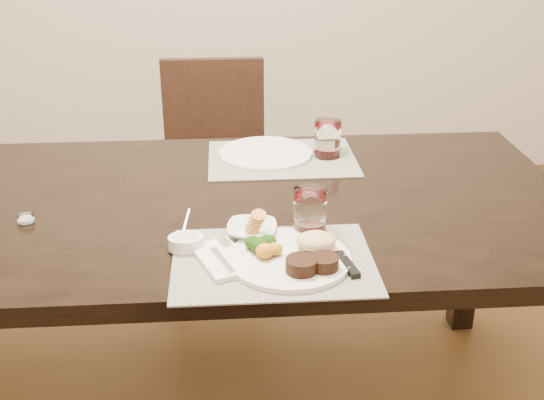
{
  "coord_description": "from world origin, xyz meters",
  "views": [
    {
      "loc": [
        0.04,
        -1.7,
        1.53
      ],
      "look_at": [
        0.16,
        -0.17,
        0.82
      ],
      "focal_mm": 45.0,
      "sensor_mm": 36.0,
      "label": 1
    }
  ],
  "objects": [
    {
      "name": "dinner_plate",
      "position": [
        0.19,
        -0.36,
        0.77
      ],
      "size": [
        0.28,
        0.28,
        0.05
      ],
      "rotation": [
        0.0,
        0.0,
        0.03
      ],
      "color": "silver",
      "rests_on": "placemat_near"
    },
    {
      "name": "placemat_far",
      "position": [
        0.22,
        0.29,
        0.75
      ],
      "size": [
        0.46,
        0.34,
        0.0
      ],
      "primitive_type": "cube",
      "color": "gray",
      "rests_on": "dining_table"
    },
    {
      "name": "placemat_near",
      "position": [
        0.14,
        -0.35,
        0.75
      ],
      "size": [
        0.46,
        0.34,
        0.0
      ],
      "primitive_type": "cube",
      "color": "gray",
      "rests_on": "dining_table"
    },
    {
      "name": "steak_knife",
      "position": [
        0.31,
        -0.36,
        0.76
      ],
      "size": [
        0.05,
        0.26,
        0.01
      ],
      "rotation": [
        0.0,
        0.0,
        0.21
      ],
      "color": "white",
      "rests_on": "placemat_near"
    },
    {
      "name": "wine_glass_far",
      "position": [
        0.36,
        0.3,
        0.81
      ],
      "size": [
        0.08,
        0.08,
        0.12
      ],
      "rotation": [
        0.0,
        0.0,
        0.15
      ],
      "color": "white",
      "rests_on": "placemat_far"
    },
    {
      "name": "sauce_ramekin",
      "position": [
        -0.06,
        -0.28,
        0.77
      ],
      "size": [
        0.08,
        0.13,
        0.07
      ],
      "rotation": [
        0.0,
        0.0,
        -0.28
      ],
      "color": "silver",
      "rests_on": "placemat_near"
    },
    {
      "name": "dining_table",
      "position": [
        0.0,
        0.0,
        0.67
      ],
      "size": [
        2.0,
        1.0,
        0.75
      ],
      "color": "black",
      "rests_on": "ground"
    },
    {
      "name": "chair_far",
      "position": [
        0.0,
        0.93,
        0.5
      ],
      "size": [
        0.42,
        0.42,
        0.9
      ],
      "color": "black",
      "rests_on": "ground"
    },
    {
      "name": "wine_glass_near",
      "position": [
        0.24,
        -0.21,
        0.8
      ],
      "size": [
        0.08,
        0.08,
        0.11
      ],
      "rotation": [
        0.0,
        0.0,
        0.32
      ],
      "color": "white",
      "rests_on": "placemat_near"
    },
    {
      "name": "cracker_bowl",
      "position": [
        0.1,
        -0.23,
        0.77
      ],
      "size": [
        0.13,
        0.13,
        0.05
      ],
      "rotation": [
        0.0,
        0.0,
        -0.12
      ],
      "color": "silver",
      "rests_on": "placemat_near"
    },
    {
      "name": "napkin_fork",
      "position": [
        0.03,
        -0.35,
        0.76
      ],
      "size": [
        0.15,
        0.2,
        0.02
      ],
      "rotation": [
        0.0,
        0.0,
        0.37
      ],
      "color": "silver",
      "rests_on": "placemat_near"
    },
    {
      "name": "far_plate",
      "position": [
        0.17,
        0.32,
        0.76
      ],
      "size": [
        0.29,
        0.29,
        0.01
      ],
      "primitive_type": "cylinder",
      "color": "silver",
      "rests_on": "placemat_far"
    },
    {
      "name": "salt_cellar",
      "position": [
        -0.47,
        -0.11,
        0.76
      ],
      "size": [
        0.04,
        0.04,
        0.02
      ],
      "rotation": [
        0.0,
        0.0,
        0.04
      ],
      "color": "white",
      "rests_on": "dining_table"
    }
  ]
}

